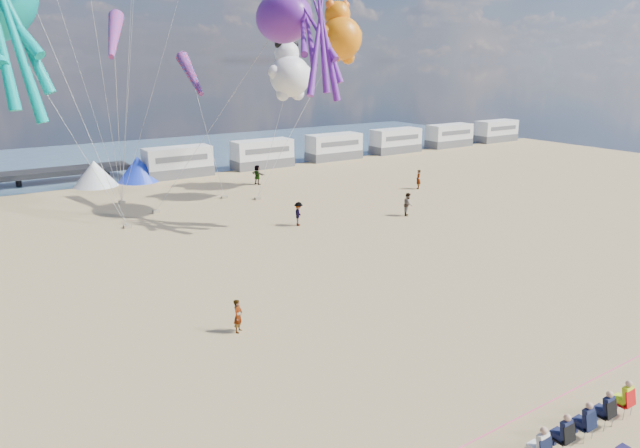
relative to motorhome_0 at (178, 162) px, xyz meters
The scene contains 27 objects.
ground 40.48m from the motorhome_0, 98.53° to the right, with size 120.00×120.00×0.00m, color tan.
water 16.22m from the motorhome_0, 111.80° to the left, with size 120.00×120.00×0.00m, color #3B5871.
motorhome_0 is the anchor object (origin of this frame).
motorhome_1 9.50m from the motorhome_0, ahead, with size 6.60×2.50×3.00m, color silver.
motorhome_2 19.00m from the motorhome_0, ahead, with size 6.60×2.50×3.00m, color silver.
motorhome_3 28.50m from the motorhome_0, ahead, with size 6.60×2.50×3.00m, color silver.
motorhome_4 38.00m from the motorhome_0, ahead, with size 6.60×2.50×3.00m, color silver.
motorhome_5 47.50m from the motorhome_0, ahead, with size 6.60×2.50×3.00m, color silver.
tent_white 8.01m from the motorhome_0, behind, with size 4.00×4.00×2.40m, color white.
tent_blue 4.01m from the motorhome_0, behind, with size 4.00×4.00×2.40m, color #1933CC.
spectator_row 46.90m from the motorhome_0, 95.09° to the right, with size 6.10×0.90×1.30m, color black, non-canonical shape.
rope_line 45.42m from the motorhome_0, 97.59° to the right, with size 0.03×0.03×34.00m, color #F2338C.
standing_person 35.72m from the motorhome_0, 106.05° to the right, with size 0.54×0.36×1.49m, color tan.
beachgoer_1 25.61m from the motorhome_0, 69.08° to the right, with size 0.85×0.55×1.74m, color #7F6659.
beachgoer_2 21.73m from the motorhome_0, 87.72° to the right, with size 0.83×0.65×1.71m, color #7F6659.
beachgoer_4 9.08m from the motorhome_0, 57.13° to the right, with size 1.07×0.45×1.83m, color #7F6659.
beachgoer_5 23.81m from the motorhome_0, 47.16° to the right, with size 1.63×0.52×1.76m, color #7F6659.
sandbag_a 18.27m from the motorhome_0, 121.16° to the right, with size 0.50×0.35×0.22m, color gray.
sandbag_b 14.31m from the motorhome_0, 116.94° to the right, with size 0.50×0.35×0.22m, color gray.
sandbag_c 13.35m from the motorhome_0, 81.09° to the right, with size 0.50×0.35×0.22m, color gray.
sandbag_d 11.19m from the motorhome_0, 90.27° to the right, with size 0.50×0.35×0.22m, color gray.
sandbag_e 11.31m from the motorhome_0, 133.98° to the right, with size 0.50×0.35×0.22m, color gray.
kite_octopus_purple 21.91m from the motorhome_0, 82.92° to the right, with size 3.63×8.48×9.69m, color #631F91, non-canonical shape.
kite_panda 17.05m from the motorhome_0, 70.49° to the right, with size 4.00×3.76×5.65m, color white, non-canonical shape.
kite_teddy_orange 20.30m from the motorhome_0, 49.69° to the right, with size 4.47×4.20×6.31m, color orange, non-canonical shape.
windsock_mid 14.77m from the motorhome_0, 102.39° to the right, with size 1.00×6.21×6.21m, color red, non-canonical shape.
windsock_right 25.49m from the motorhome_0, 116.88° to the right, with size 0.90×4.93×4.93m, color red, non-canonical shape.
Camera 1 is at (-13.26, -14.88, 11.24)m, focal length 32.00 mm.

